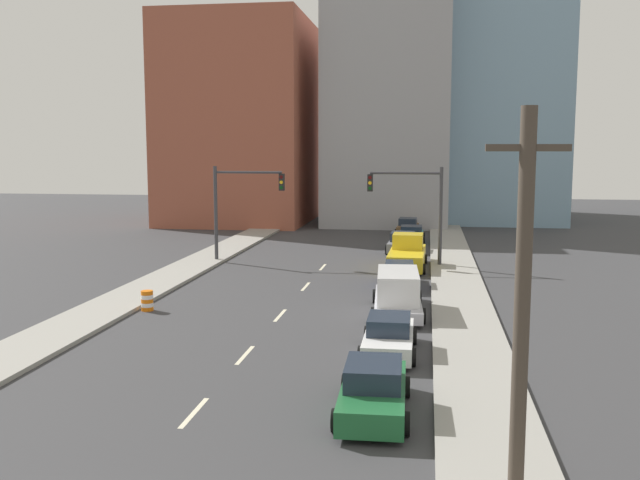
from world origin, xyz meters
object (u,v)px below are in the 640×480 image
object	(u,v)px
sedan_brown	(408,227)
sedan_gray	(402,243)
box_truck_silver	(398,293)
sedan_teal	(411,235)
traffic_barrel	(147,301)
traffic_signal_left	(235,200)
sedan_green	(373,390)
pickup_truck_yellow	(407,255)
traffic_signal_right	(419,202)
sedan_white	(389,336)
sedan_blue	(399,275)
utility_pole_right_near	(522,314)

from	to	relation	value
sedan_brown	sedan_gray	bearing A→B (deg)	-88.02
box_truck_silver	sedan_teal	size ratio (longest dim) A/B	1.44
traffic_barrel	traffic_signal_left	bearing A→B (deg)	88.72
sedan_green	pickup_truck_yellow	distance (m)	25.39
traffic_signal_left	pickup_truck_yellow	world-z (taller)	traffic_signal_left
traffic_signal_right	traffic_barrel	bearing A→B (deg)	-130.40
sedan_white	traffic_signal_left	bearing A→B (deg)	119.07
sedan_green	box_truck_silver	world-z (taller)	box_truck_silver
sedan_teal	sedan_blue	bearing A→B (deg)	-90.82
traffic_signal_left	sedan_white	distance (m)	23.14
traffic_barrel	utility_pole_right_near	bearing A→B (deg)	-48.83
utility_pole_right_near	sedan_blue	distance (m)	25.05
sedan_gray	sedan_brown	distance (m)	10.80
sedan_white	sedan_teal	distance (m)	31.77
traffic_signal_right	sedan_white	bearing A→B (deg)	-92.34
traffic_signal_right	sedan_brown	bearing A→B (deg)	93.84
sedan_white	sedan_brown	world-z (taller)	sedan_brown
utility_pole_right_near	sedan_white	world-z (taller)	utility_pole_right_near
sedan_teal	utility_pole_right_near	bearing A→B (deg)	-86.01
sedan_gray	sedan_teal	xyz separation A→B (m)	(0.53, 5.52, -0.05)
sedan_blue	traffic_signal_right	bearing A→B (deg)	79.85
utility_pole_right_near	sedan_brown	size ratio (longest dim) A/B	1.93
sedan_blue	sedan_teal	world-z (taller)	sedan_blue
utility_pole_right_near	sedan_green	bearing A→B (deg)	121.36
sedan_blue	sedan_brown	bearing A→B (deg)	88.16
sedan_blue	sedan_teal	distance (m)	18.75
utility_pole_right_near	sedan_teal	size ratio (longest dim) A/B	1.85
traffic_signal_left	sedan_teal	distance (m)	16.79
sedan_gray	utility_pole_right_near	bearing A→B (deg)	-81.61
sedan_gray	traffic_signal_right	bearing A→B (deg)	-76.03
sedan_blue	traffic_barrel	bearing A→B (deg)	-148.51
sedan_green	sedan_white	distance (m)	6.09
utility_pole_right_near	sedan_green	distance (m)	7.32
pickup_truck_yellow	sedan_blue	bearing A→B (deg)	-91.03
traffic_signal_right	box_truck_silver	distance (m)	13.81
sedan_blue	sedan_green	bearing A→B (deg)	-92.27
sedan_blue	sedan_brown	xyz separation A→B (m)	(-0.20, 24.02, 0.04)
sedan_teal	sedan_white	bearing A→B (deg)	-90.28
sedan_green	sedan_brown	bearing A→B (deg)	88.93
box_truck_silver	sedan_teal	distance (m)	25.27
sedan_gray	sedan_brown	xyz separation A→B (m)	(0.09, 10.80, -0.01)
traffic_signal_left	sedan_brown	size ratio (longest dim) A/B	1.47
sedan_green	pickup_truck_yellow	size ratio (longest dim) A/B	0.75
sedan_green	sedan_gray	size ratio (longest dim) A/B	1.02
pickup_truck_yellow	sedan_white	bearing A→B (deg)	-89.09
sedan_teal	sedan_gray	bearing A→B (deg)	-95.56
traffic_signal_right	sedan_white	xyz separation A→B (m)	(-0.82, -19.92, -3.52)
sedan_green	sedan_gray	distance (m)	32.35
sedan_blue	pickup_truck_yellow	bearing A→B (deg)	85.38
traffic_signal_left	sedan_gray	distance (m)	13.02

